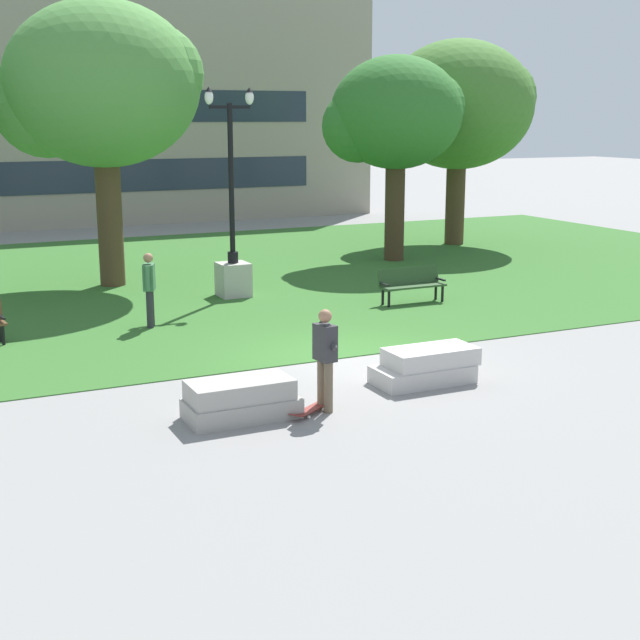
# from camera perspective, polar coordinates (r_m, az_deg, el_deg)

# --- Properties ---
(ground_plane) EXTENTS (140.00, 140.00, 0.00)m
(ground_plane) POSITION_cam_1_polar(r_m,az_deg,el_deg) (17.88, 1.69, -2.46)
(ground_plane) COLOR gray
(grass_lawn) EXTENTS (40.00, 20.00, 0.02)m
(grass_lawn) POSITION_cam_1_polar(r_m,az_deg,el_deg) (26.95, -8.06, 2.67)
(grass_lawn) COLOR #336628
(grass_lawn) RESTS_ON ground
(concrete_block_center) EXTENTS (1.80, 0.90, 0.64)m
(concrete_block_center) POSITION_cam_1_polar(r_m,az_deg,el_deg) (14.35, -5.08, -5.12)
(concrete_block_center) COLOR #9E9991
(concrete_block_center) RESTS_ON ground
(concrete_block_left) EXTENTS (1.89, 0.90, 0.64)m
(concrete_block_left) POSITION_cam_1_polar(r_m,az_deg,el_deg) (16.30, 6.82, -2.95)
(concrete_block_left) COLOR #BCB7B2
(concrete_block_left) RESTS_ON ground
(person_skateboarder) EXTENTS (0.29, 0.59, 1.71)m
(person_skateboarder) POSITION_cam_1_polar(r_m,az_deg,el_deg) (14.47, 0.33, -2.17)
(person_skateboarder) COLOR brown
(person_skateboarder) RESTS_ON ground
(skateboard) EXTENTS (0.97, 0.72, 0.14)m
(skateboard) POSITION_cam_1_polar(r_m,az_deg,el_deg) (14.56, -0.60, -5.71)
(skateboard) COLOR maroon
(skateboard) RESTS_ON ground
(park_bench_near_right) EXTENTS (1.80, 0.54, 0.90)m
(park_bench_near_right) POSITION_cam_1_polar(r_m,az_deg,el_deg) (23.16, 5.84, 2.39)
(park_bench_near_right) COLOR #284723
(park_bench_near_right) RESTS_ON grass_lawn
(lamp_post_right) EXTENTS (1.32, 0.80, 5.45)m
(lamp_post_right) POSITION_cam_1_polar(r_m,az_deg,el_deg) (23.90, -5.60, 4.12)
(lamp_post_right) COLOR #ADA89E
(lamp_post_right) RESTS_ON grass_lawn
(tree_near_left) EXTENTS (5.59, 5.32, 7.85)m
(tree_near_left) POSITION_cam_1_polar(r_m,az_deg,el_deg) (25.83, -13.89, 14.26)
(tree_near_left) COLOR #4C3823
(tree_near_left) RESTS_ON grass_lawn
(tree_far_left) EXTENTS (4.52, 4.30, 6.67)m
(tree_far_left) POSITION_cam_1_polar(r_m,az_deg,el_deg) (29.80, 4.81, 12.92)
(tree_far_left) COLOR #42301E
(tree_far_left) RESTS_ON grass_lawn
(tree_near_right) EXTENTS (5.79, 5.52, 7.49)m
(tree_near_right) POSITION_cam_1_polar(r_m,az_deg,el_deg) (33.99, 8.73, 13.33)
(tree_near_right) COLOR #4C3823
(tree_near_right) RESTS_ON grass_lawn
(person_bystander_near_lawn) EXTENTS (0.38, 0.67, 1.71)m
(person_bystander_near_lawn) POSITION_cam_1_polar(r_m,az_deg,el_deg) (20.61, -10.87, 2.17)
(person_bystander_near_lawn) COLOR #28282D
(person_bystander_near_lawn) RESTS_ON grass_lawn
(building_facade_distant) EXTENTS (28.15, 1.03, 10.43)m
(building_facade_distant) POSITION_cam_1_polar(r_m,az_deg,el_deg) (40.52, -15.30, 13.11)
(building_facade_distant) COLOR gray
(building_facade_distant) RESTS_ON ground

